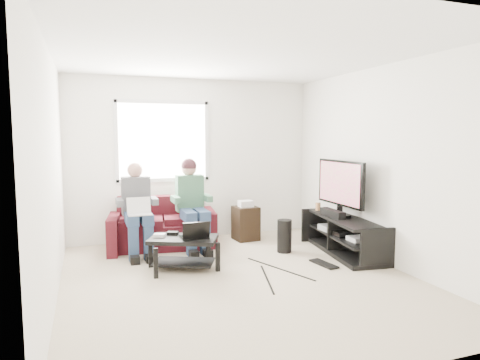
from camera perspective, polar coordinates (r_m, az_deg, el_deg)
name	(u,v)px	position (r m, az deg, el deg)	size (l,w,h in m)	color
floor	(240,279)	(5.18, 0.04, -13.11)	(4.50, 4.50, 0.00)	beige
ceiling	(240,54)	(4.98, 0.05, 16.46)	(4.50, 4.50, 0.00)	white
wall_back	(194,159)	(7.06, -6.20, 2.75)	(4.50, 4.50, 0.00)	white
wall_front	(357,196)	(2.91, 15.35, -2.04)	(4.50, 4.50, 0.00)	white
wall_left	(51,175)	(4.63, -23.92, 0.58)	(4.50, 4.50, 0.00)	white
wall_right	(384,166)	(5.90, 18.64, 1.83)	(4.50, 4.50, 0.00)	white
window	(163,141)	(6.93, -10.23, 5.11)	(1.48, 0.04, 1.28)	white
sofa	(163,228)	(6.65, -10.26, -6.32)	(1.70, 0.93, 0.75)	#461117
person_left	(137,205)	(6.28, -13.55, -3.25)	(0.40, 0.70, 1.30)	#32486F
person_right	(192,198)	(6.42, -6.46, -2.38)	(0.40, 0.71, 1.35)	#32486F
laptop_silver	(140,210)	(6.02, -13.25, -3.97)	(0.32, 0.22, 0.24)	silver
coffee_table	(183,246)	(5.51, -7.55, -8.69)	(0.97, 0.81, 0.41)	black
laptop_black	(194,228)	(5.40, -6.15, -6.44)	(0.34, 0.24, 0.24)	black
controller_a	(159,235)	(5.54, -10.69, -7.26)	(0.14, 0.09, 0.04)	silver
controller_b	(173,233)	(5.63, -8.97, -7.02)	(0.14, 0.09, 0.04)	black
controller_c	(203,231)	(5.69, -4.92, -6.83)	(0.14, 0.09, 0.04)	gray
tv_stand	(343,237)	(6.36, 13.57, -7.44)	(0.69, 1.65, 0.53)	black
tv	(340,185)	(6.32, 13.22, -0.60)	(0.12, 1.10, 0.81)	black
soundbar	(333,213)	(6.31, 12.24, -4.34)	(0.12, 0.50, 0.10)	black
drink_cup	(318,206)	(6.79, 10.36, -3.49)	(0.08, 0.08, 0.12)	#B37D4D
console_white	(360,239)	(6.03, 15.70, -7.53)	(0.30, 0.22, 0.06)	silver
console_grey	(332,227)	(6.59, 12.15, -6.20)	(0.34, 0.26, 0.08)	gray
console_black	(345,233)	(6.31, 13.84, -6.84)	(0.38, 0.30, 0.07)	black
subwoofer	(284,236)	(6.29, 5.94, -7.44)	(0.21, 0.21, 0.48)	black
keyboard_floor	(324,264)	(5.82, 11.11, -10.92)	(0.15, 0.45, 0.02)	black
end_table	(246,222)	(6.97, 0.76, -5.65)	(0.37, 0.37, 0.64)	black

